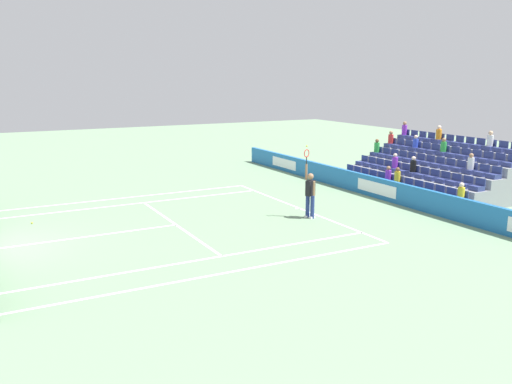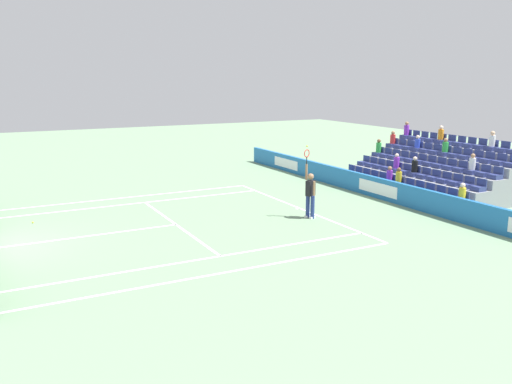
% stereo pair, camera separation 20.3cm
% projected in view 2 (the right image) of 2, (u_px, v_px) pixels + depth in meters
% --- Properties ---
extents(line_baseline, '(10.97, 0.10, 0.01)m').
position_uv_depth(line_baseline, '(300.00, 208.00, 22.79)').
color(line_baseline, white).
rests_on(line_baseline, ground).
extents(line_service, '(8.23, 0.10, 0.01)m').
position_uv_depth(line_service, '(176.00, 225.00, 20.31)').
color(line_service, white).
rests_on(line_service, ground).
extents(line_centre_service, '(0.10, 6.40, 0.01)m').
position_uv_depth(line_centre_service, '(89.00, 236.00, 18.86)').
color(line_centre_service, white).
rests_on(line_centre_service, ground).
extents(line_singles_sideline_left, '(0.10, 11.89, 0.01)m').
position_uv_depth(line_singles_sideline_left, '(135.00, 203.00, 23.67)').
color(line_singles_sideline_left, white).
rests_on(line_singles_sideline_left, ground).
extents(line_singles_sideline_right, '(0.10, 11.89, 0.01)m').
position_uv_depth(line_singles_sideline_right, '(207.00, 258.00, 16.53)').
color(line_singles_sideline_right, white).
rests_on(line_singles_sideline_right, ground).
extents(line_doubles_sideline_left, '(0.10, 11.89, 0.01)m').
position_uv_depth(line_doubles_sideline_left, '(127.00, 197.00, 24.85)').
color(line_doubles_sideline_left, white).
rests_on(line_doubles_sideline_left, ground).
extents(line_doubles_sideline_right, '(0.10, 11.89, 0.01)m').
position_uv_depth(line_doubles_sideline_right, '(225.00, 272.00, 15.35)').
color(line_doubles_sideline_right, white).
rests_on(line_doubles_sideline_right, ground).
extents(line_centre_mark, '(0.10, 0.20, 0.01)m').
position_uv_depth(line_centre_mark, '(298.00, 209.00, 22.74)').
color(line_centre_mark, white).
rests_on(line_centre_mark, ground).
extents(sponsor_barrier, '(24.49, 0.22, 0.94)m').
position_uv_depth(sponsor_barrier, '(379.00, 188.00, 24.61)').
color(sponsor_barrier, '#1E66AD').
rests_on(sponsor_barrier, ground).
extents(tennis_player, '(0.54, 0.42, 2.85)m').
position_uv_depth(tennis_player, '(310.00, 193.00, 21.06)').
color(tennis_player, navy).
rests_on(tennis_player, ground).
extents(stadium_stand, '(8.06, 4.75, 3.04)m').
position_uv_depth(stadium_stand, '(437.00, 174.00, 26.16)').
color(stadium_stand, gray).
rests_on(stadium_stand, ground).
extents(loose_tennis_ball, '(0.07, 0.07, 0.07)m').
position_uv_depth(loose_tennis_ball, '(33.00, 222.00, 20.49)').
color(loose_tennis_ball, '#D1E533').
rests_on(loose_tennis_ball, ground).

